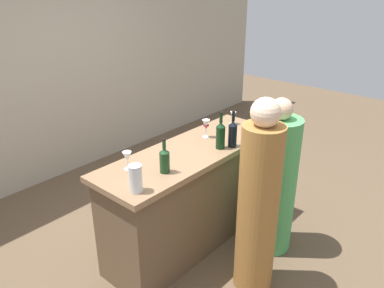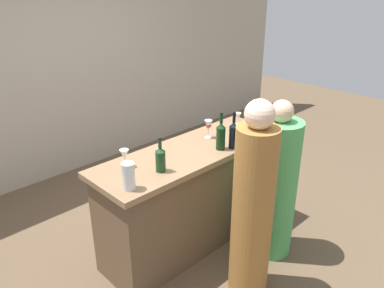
{
  "view_description": "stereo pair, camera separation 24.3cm",
  "coord_description": "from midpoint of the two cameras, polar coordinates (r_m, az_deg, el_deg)",
  "views": [
    {
      "loc": [
        -2.32,
        -2.03,
        2.38
      ],
      "look_at": [
        0.0,
        0.0,
        1.02
      ],
      "focal_mm": 36.16,
      "sensor_mm": 36.0,
      "label": 1
    },
    {
      "loc": [
        -2.15,
        -2.21,
        2.38
      ],
      "look_at": [
        0.0,
        0.0,
        1.02
      ],
      "focal_mm": 36.16,
      "sensor_mm": 36.0,
      "label": 2
    }
  ],
  "objects": [
    {
      "name": "wine_glass_near_left",
      "position": [
        3.59,
        0.14,
        2.75
      ],
      "size": [
        0.07,
        0.07,
        0.17
      ],
      "color": "white",
      "rests_on": "bar_counter"
    },
    {
      "name": "wine_glass_near_center",
      "position": [
        3.94,
        4.32,
        4.19
      ],
      "size": [
        0.07,
        0.07,
        0.13
      ],
      "color": "white",
      "rests_on": "bar_counter"
    },
    {
      "name": "back_wall",
      "position": [
        4.96,
        -21.39,
        10.83
      ],
      "size": [
        8.0,
        0.1,
        2.8
      ],
      "primitive_type": "cube",
      "color": "#B2A893",
      "rests_on": "ground"
    },
    {
      "name": "wine_bottle_center_near_black",
      "position": [
        3.4,
        3.98,
        1.59
      ],
      "size": [
        0.08,
        0.08,
        0.33
      ],
      "color": "black",
      "rests_on": "bar_counter"
    },
    {
      "name": "ground_plane",
      "position": [
        3.89,
        -1.84,
        -13.88
      ],
      "size": [
        12.0,
        12.0,
        0.0
      ],
      "primitive_type": "plane",
      "color": "brown"
    },
    {
      "name": "water_pitcher",
      "position": [
        2.75,
        -10.84,
        -5.06
      ],
      "size": [
        0.09,
        0.09,
        0.2
      ],
      "color": "silver",
      "rests_on": "bar_counter"
    },
    {
      "name": "wine_bottle_leftmost_olive_green",
      "position": [
        2.98,
        -6.41,
        -2.36
      ],
      "size": [
        0.08,
        0.08,
        0.28
      ],
      "color": "#193D1E",
      "rests_on": "bar_counter"
    },
    {
      "name": "person_left_guest",
      "position": [
        3.01,
        7.42,
        -9.02
      ],
      "size": [
        0.38,
        0.38,
        1.62
      ],
      "rotation": [
        0.0,
        0.0,
        1.79
      ],
      "color": "#9E6B33",
      "rests_on": "ground"
    },
    {
      "name": "wine_bottle_second_left_dark_green",
      "position": [
        3.36,
        2.16,
        1.36
      ],
      "size": [
        0.08,
        0.08,
        0.34
      ],
      "color": "black",
      "rests_on": "bar_counter"
    },
    {
      "name": "wine_glass_near_right",
      "position": [
        3.07,
        -11.79,
        -1.98
      ],
      "size": [
        0.07,
        0.07,
        0.15
      ],
      "color": "white",
      "rests_on": "bar_counter"
    },
    {
      "name": "person_center_guest",
      "position": [
        3.52,
        10.11,
        -5.78
      ],
      "size": [
        0.46,
        0.46,
        1.46
      ],
      "rotation": [
        0.0,
        0.0,
        1.37
      ],
      "color": "#4CA559",
      "rests_on": "ground"
    },
    {
      "name": "bar_counter",
      "position": [
        3.62,
        -1.94,
        -7.74
      ],
      "size": [
        1.87,
        0.62,
        0.97
      ],
      "color": "brown",
      "rests_on": "ground"
    }
  ]
}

